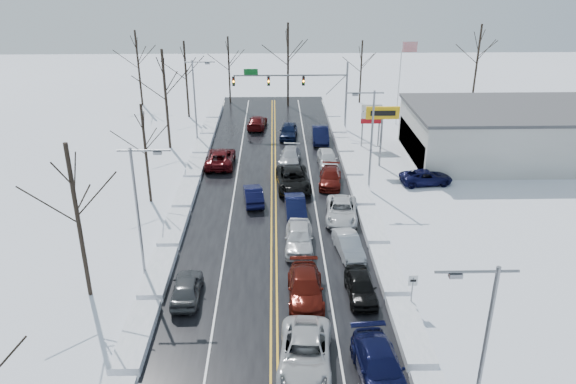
{
  "coord_description": "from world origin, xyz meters",
  "views": [
    {
      "loc": [
        0.15,
        -35.89,
        20.0
      ],
      "look_at": [
        1.13,
        3.97,
        2.5
      ],
      "focal_mm": 35.0,
      "sensor_mm": 36.0,
      "label": 1
    }
  ],
  "objects_px": {
    "tires_plus_sign": "(382,117)",
    "dealership_building": "(510,133)",
    "oncoming_car_0": "(253,202)",
    "flagpole": "(401,76)",
    "traffic_signal_mast": "(303,84)"
  },
  "relations": [
    {
      "from": "flagpole",
      "to": "oncoming_car_0",
      "type": "distance_m",
      "value": 28.71
    },
    {
      "from": "flagpole",
      "to": "oncoming_car_0",
      "type": "height_order",
      "value": "flagpole"
    },
    {
      "from": "tires_plus_sign",
      "to": "dealership_building",
      "type": "bearing_deg",
      "value": 8.47
    },
    {
      "from": "tires_plus_sign",
      "to": "flagpole",
      "type": "distance_m",
      "value": 14.79
    },
    {
      "from": "traffic_signal_mast",
      "to": "oncoming_car_0",
      "type": "xyz_separation_m",
      "value": [
        -5.17,
        -20.44,
        -5.48
      ]
    },
    {
      "from": "oncoming_car_0",
      "to": "flagpole",
      "type": "bearing_deg",
      "value": -133.94
    },
    {
      "from": "traffic_signal_mast",
      "to": "oncoming_car_0",
      "type": "height_order",
      "value": "traffic_signal_mast"
    },
    {
      "from": "traffic_signal_mast",
      "to": "tires_plus_sign",
      "type": "height_order",
      "value": "traffic_signal_mast"
    },
    {
      "from": "traffic_signal_mast",
      "to": "flagpole",
      "type": "height_order",
      "value": "flagpole"
    },
    {
      "from": "tires_plus_sign",
      "to": "dealership_building",
      "type": "relative_size",
      "value": 0.29
    },
    {
      "from": "dealership_building",
      "to": "traffic_signal_mast",
      "type": "bearing_deg",
      "value": 154.05
    },
    {
      "from": "flagpole",
      "to": "traffic_signal_mast",
      "type": "bearing_deg",
      "value": -170.27
    },
    {
      "from": "traffic_signal_mast",
      "to": "oncoming_car_0",
      "type": "relative_size",
      "value": 3.07
    },
    {
      "from": "tires_plus_sign",
      "to": "dealership_building",
      "type": "xyz_separation_m",
      "value": [
        13.48,
        2.01,
        -2.34
      ]
    },
    {
      "from": "traffic_signal_mast",
      "to": "dealership_building",
      "type": "xyz_separation_m",
      "value": [
        20.53,
        -9.99,
        -2.82
      ]
    }
  ]
}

